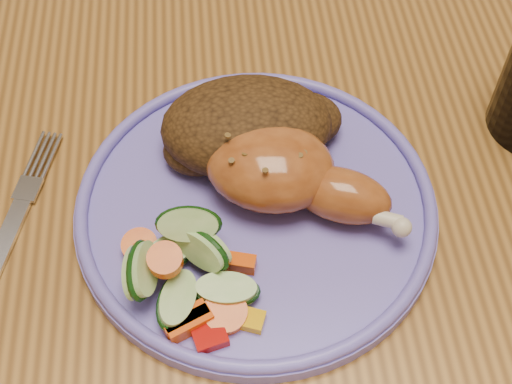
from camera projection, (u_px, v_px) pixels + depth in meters
dining_table at (304, 197)px, 0.66m from camera, size 0.90×1.40×0.75m
plate at (256, 208)px, 0.54m from camera, size 0.27×0.27×0.01m
plate_rim at (256, 200)px, 0.53m from camera, size 0.27×0.27×0.01m
chicken_leg at (287, 173)px, 0.52m from camera, size 0.15×0.12×0.05m
rice_pilaf at (250, 127)px, 0.55m from camera, size 0.14×0.10×0.06m
vegetable_pile at (186, 270)px, 0.49m from camera, size 0.10×0.11×0.05m
fork at (7, 237)px, 0.53m from camera, size 0.06×0.17×0.00m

